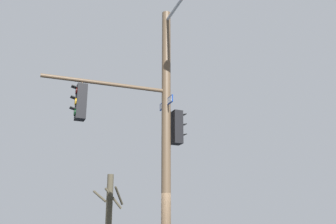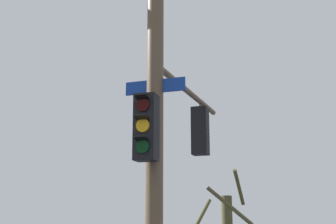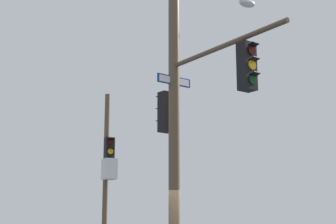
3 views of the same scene
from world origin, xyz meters
name	(u,v)px [view 3 (image 3 of 3)]	position (x,y,z in m)	size (l,w,h in m)	color
main_signal_pole_assembly	(186,100)	(0.01, 0.22, 4.81)	(3.73, 5.10, 8.75)	brown
secondary_pole_assembly	(108,170)	(-4.46, 5.90, 3.64)	(0.73, 0.76, 6.68)	brown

